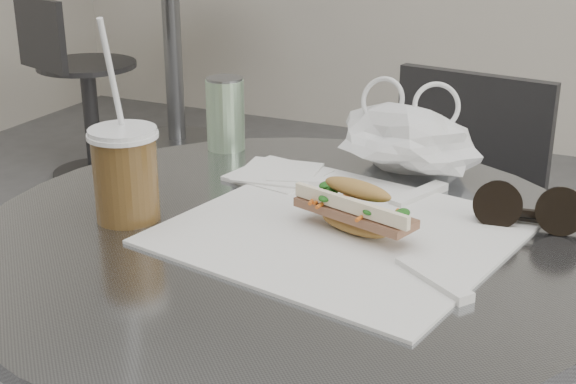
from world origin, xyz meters
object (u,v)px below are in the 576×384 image
at_px(bg_chair, 81,99).
at_px(iced_coffee, 125,172).
at_px(sunglasses, 528,212).
at_px(chair_far, 431,295).
at_px(drink_can, 225,114).
at_px(bg_table, 173,44).
at_px(banh_mi, 356,208).

height_order(bg_chair, iced_coffee, iced_coffee).
distance_m(bg_chair, sunglasses, 2.52).
xyz_separation_m(chair_far, bg_chair, (-1.72, 1.03, -0.02)).
relative_size(chair_far, iced_coffee, 3.12).
height_order(chair_far, drink_can, drink_can).
distance_m(bg_table, iced_coffee, 2.67).
bearing_deg(sunglasses, banh_mi, -158.48).
xyz_separation_m(iced_coffee, drink_can, (-0.03, 0.30, -0.00)).
bearing_deg(iced_coffee, bg_table, 122.00).
height_order(bg_table, sunglasses, sunglasses).
relative_size(chair_far, bg_chair, 1.05).
xyz_separation_m(bg_table, chair_far, (1.62, -1.57, -0.12)).
distance_m(bg_chair, iced_coffee, 2.32).
bearing_deg(chair_far, sunglasses, 123.40).
bearing_deg(bg_chair, sunglasses, -19.37).
bearing_deg(sunglasses, bg_table, 123.55).
height_order(chair_far, sunglasses, sunglasses).
bearing_deg(chair_far, drink_can, 65.72).
height_order(bg_table, chair_far, chair_far).
relative_size(bg_chair, sunglasses, 5.58).
xyz_separation_m(bg_chair, sunglasses, (1.95, -1.53, 0.43)).
height_order(bg_table, drink_can, drink_can).
xyz_separation_m(iced_coffee, sunglasses, (0.45, 0.18, -0.04)).
height_order(bg_table, iced_coffee, iced_coffee).
relative_size(bg_chair, drink_can, 6.53).
bearing_deg(chair_far, banh_mi, 103.51).
relative_size(sunglasses, drink_can, 1.17).
xyz_separation_m(bg_table, drink_can, (1.38, -1.95, 0.33)).
bearing_deg(iced_coffee, sunglasses, 21.29).
xyz_separation_m(banh_mi, sunglasses, (0.18, 0.10, -0.01)).
distance_m(bg_table, sunglasses, 2.80).
bearing_deg(chair_far, bg_table, -35.34).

